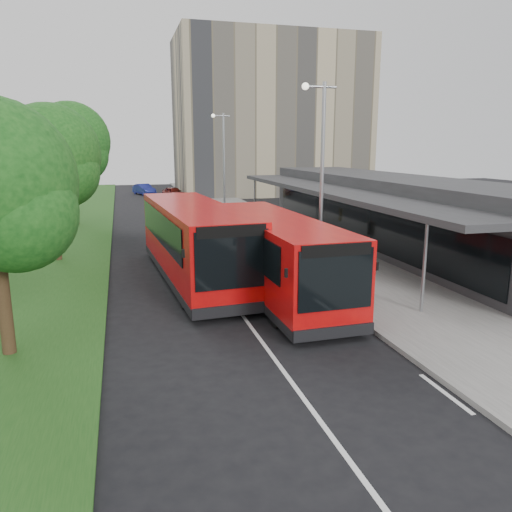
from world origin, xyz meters
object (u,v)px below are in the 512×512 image
Objects in this scene: litter_bin at (280,232)px; car_near at (174,192)px; tree_far at (71,146)px; bollard at (247,218)px; bus_main at (275,256)px; lamp_post_near at (320,170)px; tree_mid at (50,161)px; car_far at (144,189)px; bus_second at (194,242)px; lamp_post_far at (223,158)px.

car_near is (-3.47, 27.83, 0.05)m from litter_bin.
car_near is at bearing 63.61° from tree_far.
bus_main is at bearing -100.38° from bollard.
lamp_post_near is at bearing -97.82° from litter_bin.
litter_bin is (12.40, 2.17, -4.42)m from tree_mid.
bollard is at bearing 78.11° from bus_main.
car_near is 5.46m from car_far.
tree_mid is 0.71× the size of bus_main.
litter_bin is at bearing 9.92° from tree_mid.
lamp_post_near is at bearing -92.65° from bollard.
car_near is (2.80, 35.39, -1.06)m from bus_second.
tree_far is 2.23× the size of car_far.
lamp_post_near is 37.34m from car_near.
bus_second is at bearing -41.34° from tree_mid.
bollard is at bearing -81.78° from lamp_post_far.
car_near is at bearing 93.40° from lamp_post_near.
bus_main is 38.39m from car_near.
tree_far reaches higher than car_far.
litter_bin is 28.04m from car_near.
tree_far is 1.09× the size of lamp_post_far.
tree_mid reaches higher than bollard.
car_far is (-3.01, 4.56, 0.03)m from car_near.
lamp_post_far is at bearing -103.53° from car_near.
car_near is at bearing 81.38° from bus_second.
tree_far is 22.58m from bus_main.
litter_bin is at bearing -38.42° from tree_far.
lamp_post_far is at bearing -97.88° from car_far.
lamp_post_far is 0.68× the size of bus_second.
car_near is (-2.20, 17.05, -4.10)m from lamp_post_far.
lamp_post_near is 2.04× the size of car_far.
tree_mid is at bearing -90.00° from tree_far.
bollard is at bearing 95.45° from litter_bin.
bus_second is at bearing -115.42° from car_near.
lamp_post_near is 15.71m from bollard.
tree_mid reaches higher than bus_second.
car_far is at bearing 101.32° from litter_bin.
lamp_post_far is (11.13, 12.95, -0.26)m from tree_mid.
lamp_post_near is at bearing -107.49° from car_near.
tree_mid is at bearing -121.16° from car_far.
bollard is 0.27× the size of car_near.
litter_bin is (3.58, 10.55, -1.00)m from bus_main.
tree_far is at bearing 161.74° from bollard.
litter_bin is (1.27, 9.22, -4.16)m from lamp_post_near.
bollard is (11.83, 8.10, -4.35)m from tree_mid.
bollard is (0.70, 15.15, -4.09)m from lamp_post_near.
tree_mid is at bearing -130.68° from lamp_post_far.
bollard reaches higher than litter_bin.
car_far is at bearing 102.59° from car_near.
car_far is at bearing 103.57° from lamp_post_far.
lamp_post_far is at bearing 98.22° from bollard.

